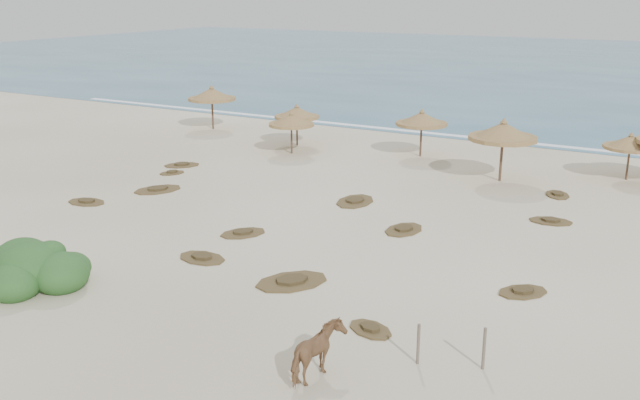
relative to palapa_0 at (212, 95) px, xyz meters
The scene contains 26 objects.
ground 26.66m from the palapa_0, 49.45° to the right, with size 160.00×160.00×0.00m, color beige.
ocean 57.52m from the palapa_0, 72.52° to the left, with size 200.00×100.00×0.01m, color #265774.
foam_line 18.37m from the palapa_0, 18.63° to the left, with size 70.00×0.60×0.01m, color white.
palapa_0 is the anchor object (origin of this frame).
palapa_1 8.00m from the palapa_0, 12.16° to the right, with size 3.61×3.61×2.58m.
palapa_2 9.53m from the palapa_0, 23.59° to the right, with size 2.99×2.99×2.52m.
palapa_3 15.62m from the palapa_0, ahead, with size 3.57×3.57×2.77m.
palapa_4 21.50m from the palapa_0, 10.49° to the right, with size 4.02×4.02×3.21m.
palapa_5 26.70m from the palapa_0, ahead, with size 2.85×2.85×2.46m.
horse 33.68m from the palapa_0, 48.00° to the right, with size 0.77×1.69×1.43m, color brown.
fence_post_near 33.63m from the palapa_0, 43.38° to the right, with size 0.08×0.08×1.13m, color #6E6152.
fence_post_far 34.40m from the palapa_0, 40.91° to the right, with size 0.08×0.08×1.16m, color #6E6152.
bush 27.12m from the palapa_0, 64.86° to the right, with size 3.84×3.38×1.72m.
scrub_0 18.10m from the palapa_0, 70.90° to the right, with size 1.96×1.39×0.16m.
scrub_1 15.77m from the palapa_0, 62.16° to the right, with size 2.41×2.76×0.16m.
scrub_2 22.48m from the palapa_0, 49.40° to the right, with size 2.03×2.23×0.16m.
scrub_3 24.16m from the palapa_0, 33.99° to the right, with size 1.56×2.16×0.16m.
scrub_4 31.00m from the palapa_0, 33.89° to the right, with size 1.95×2.01×0.16m.
scrub_6 10.91m from the palapa_0, 61.58° to the right, with size 2.24×2.24×0.16m.
scrub_7 26.69m from the palapa_0, 20.79° to the right, with size 1.94×1.43×0.16m.
scrub_8 12.58m from the palapa_0, 62.35° to the right, with size 1.41×1.59×0.16m.
scrub_9 27.64m from the palapa_0, 47.03° to the right, with size 2.76×3.01×0.16m.
scrub_10 24.93m from the palapa_0, 12.21° to the right, with size 1.60×1.91×0.16m.
scrub_11 24.94m from the palapa_0, 53.32° to the right, with size 1.97×1.35×0.16m.
scrub_12 31.57m from the palapa_0, 44.29° to the right, with size 1.73×1.46×0.16m.
scrub_13 19.86m from the palapa_0, 33.45° to the right, with size 1.67×2.46×0.16m.
Camera 1 is at (13.05, -18.52, 9.38)m, focal length 40.00 mm.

